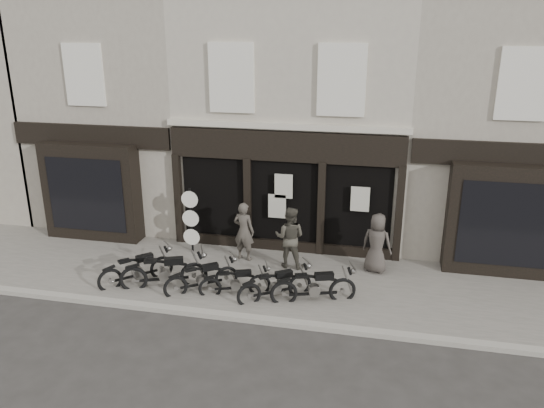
% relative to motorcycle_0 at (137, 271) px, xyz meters
% --- Properties ---
extents(ground_plane, '(90.00, 90.00, 0.00)m').
position_rel_motorcycle_0_xyz_m(ground_plane, '(3.55, 0.06, -0.41)').
color(ground_plane, '#2D2B28').
rests_on(ground_plane, ground).
extents(pavement, '(30.00, 4.20, 0.12)m').
position_rel_motorcycle_0_xyz_m(pavement, '(3.55, 0.96, -0.35)').
color(pavement, '#635E57').
rests_on(pavement, ground_plane).
extents(kerb, '(30.00, 0.25, 0.13)m').
position_rel_motorcycle_0_xyz_m(kerb, '(3.55, -1.19, -0.35)').
color(kerb, gray).
rests_on(kerb, ground_plane).
extents(central_building, '(7.30, 6.22, 8.34)m').
position_rel_motorcycle_0_xyz_m(central_building, '(3.55, 6.01, 3.67)').
color(central_building, '#B2AA98').
rests_on(central_building, ground).
extents(neighbour_left, '(5.60, 6.73, 8.34)m').
position_rel_motorcycle_0_xyz_m(neighbour_left, '(-2.80, 5.96, 3.63)').
color(neighbour_left, '#9F9787').
rests_on(neighbour_left, ground).
extents(neighbour_right, '(5.60, 6.73, 8.34)m').
position_rel_motorcycle_0_xyz_m(neighbour_right, '(9.90, 5.96, 3.63)').
color(neighbour_right, '#9F9787').
rests_on(neighbour_right, ground).
extents(motorcycle_0, '(1.69, 1.70, 1.03)m').
position_rel_motorcycle_0_xyz_m(motorcycle_0, '(0.00, 0.00, 0.00)').
color(motorcycle_0, black).
rests_on(motorcycle_0, ground).
extents(motorcycle_1, '(2.23, 1.18, 1.13)m').
position_rel_motorcycle_0_xyz_m(motorcycle_1, '(0.86, -0.10, 0.04)').
color(motorcycle_1, black).
rests_on(motorcycle_1, ground).
extents(motorcycle_2, '(1.78, 1.44, 0.99)m').
position_rel_motorcycle_0_xyz_m(motorcycle_2, '(1.92, -0.09, -0.02)').
color(motorcycle_2, black).
rests_on(motorcycle_2, ground).
extents(motorcycle_3, '(1.83, 0.92, 0.92)m').
position_rel_motorcycle_0_xyz_m(motorcycle_3, '(2.85, -0.09, -0.05)').
color(motorcycle_3, black).
rests_on(motorcycle_3, ground).
extents(motorcycle_4, '(1.83, 1.41, 1.00)m').
position_rel_motorcycle_0_xyz_m(motorcycle_4, '(3.93, -0.10, -0.01)').
color(motorcycle_4, black).
rests_on(motorcycle_4, ground).
extents(motorcycle_5, '(2.16, 1.00, 1.07)m').
position_rel_motorcycle_0_xyz_m(motorcycle_5, '(4.94, -0.04, 0.02)').
color(motorcycle_5, black).
rests_on(motorcycle_5, ground).
extents(man_left, '(0.73, 0.56, 1.80)m').
position_rel_motorcycle_0_xyz_m(man_left, '(2.51, 2.04, 0.61)').
color(man_left, '#453F38').
rests_on(man_left, pavement).
extents(man_centre, '(0.92, 0.74, 1.83)m').
position_rel_motorcycle_0_xyz_m(man_centre, '(3.94, 1.83, 0.62)').
color(man_centre, '#3F3C33').
rests_on(man_centre, pavement).
extents(man_right, '(0.97, 0.77, 1.75)m').
position_rel_motorcycle_0_xyz_m(man_right, '(6.42, 2.03, 0.58)').
color(man_right, '#3F3935').
rests_on(man_right, pavement).
extents(advert_sign_post, '(0.53, 0.34, 2.18)m').
position_rel_motorcycle_0_xyz_m(advert_sign_post, '(0.77, 2.24, 0.65)').
color(advert_sign_post, black).
rests_on(advert_sign_post, ground).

